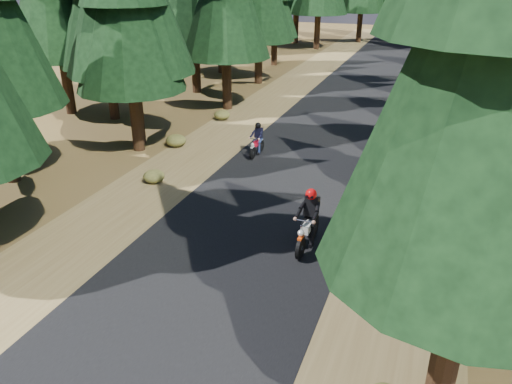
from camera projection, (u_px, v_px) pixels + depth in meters
ground at (238, 246)px, 14.49m from camera, size 120.00×120.00×0.00m
road at (288, 182)px, 18.75m from camera, size 6.00×100.00×0.01m
shoulder_l at (180, 166)px, 20.21m from camera, size 3.20×100.00×0.01m
shoulder_r at (415, 201)px, 17.29m from camera, size 3.20×100.00×0.01m
log_near at (462, 173)px, 19.19m from camera, size 4.34×3.33×0.32m
understory_shrubs at (367, 165)px, 19.68m from camera, size 13.26×33.20×0.64m
rider_lead at (308, 229)px, 14.20m from camera, size 0.68×2.02×1.78m
rider_follow at (257, 145)px, 21.21m from camera, size 0.49×1.58×1.40m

